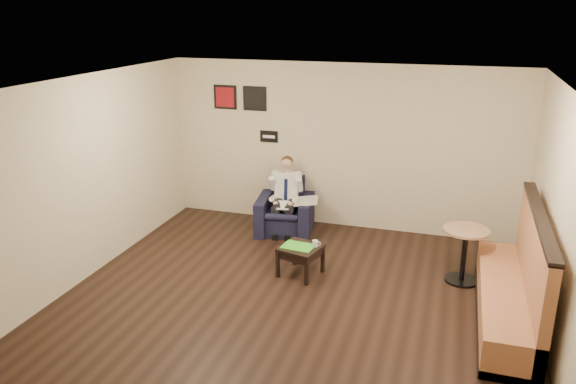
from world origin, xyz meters
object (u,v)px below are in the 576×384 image
(armchair, at_px, (285,207))
(smartphone, at_px, (309,243))
(seated_man, at_px, (284,200))
(coffee_mug, at_px, (315,243))
(cafe_table, at_px, (464,255))
(side_table, at_px, (300,261))
(banquette, at_px, (510,268))
(green_folder, at_px, (298,246))

(armchair, bearing_deg, smartphone, -68.44)
(seated_man, distance_m, coffee_mug, 1.59)
(cafe_table, bearing_deg, side_table, -168.05)
(armchair, height_order, seated_man, seated_man)
(side_table, height_order, banquette, banquette)
(smartphone, relative_size, cafe_table, 0.17)
(seated_man, height_order, green_folder, seated_man)
(coffee_mug, xyz_separation_m, cafe_table, (2.02, 0.40, -0.09))
(banquette, bearing_deg, armchair, 150.74)
(smartphone, bearing_deg, coffee_mug, -7.10)
(side_table, distance_m, cafe_table, 2.27)
(coffee_mug, bearing_deg, cafe_table, 11.19)
(side_table, distance_m, banquette, 2.79)
(armchair, xyz_separation_m, banquette, (3.42, -1.92, 0.24))
(armchair, relative_size, smartphone, 6.77)
(coffee_mug, bearing_deg, seated_man, 123.82)
(green_folder, height_order, coffee_mug, coffee_mug)
(coffee_mug, xyz_separation_m, smartphone, (-0.11, 0.07, -0.04))
(seated_man, xyz_separation_m, side_table, (0.68, -1.38, -0.39))
(banquette, bearing_deg, side_table, 171.22)
(smartphone, bearing_deg, side_table, -97.35)
(banquette, bearing_deg, coffee_mug, 169.03)
(banquette, bearing_deg, smartphone, 168.06)
(side_table, xyz_separation_m, banquette, (2.72, -0.42, 0.47))
(coffee_mug, xyz_separation_m, banquette, (2.52, -0.49, 0.20))
(armchair, distance_m, cafe_table, 3.09)
(side_table, relative_size, banquette, 0.20)
(seated_man, relative_size, cafe_table, 1.55)
(seated_man, bearing_deg, banquette, -36.35)
(green_folder, xyz_separation_m, smartphone, (0.12, 0.15, -0.00))
(seated_man, xyz_separation_m, cafe_table, (2.90, -0.91, -0.21))
(side_table, distance_m, smartphone, 0.27)
(armchair, height_order, coffee_mug, armchair)
(green_folder, height_order, banquette, banquette)
(seated_man, distance_m, side_table, 1.59)
(seated_man, relative_size, green_folder, 2.79)
(seated_man, relative_size, side_table, 2.29)
(armchair, distance_m, green_folder, 1.65)
(side_table, bearing_deg, cafe_table, 11.95)
(side_table, xyz_separation_m, green_folder, (-0.03, -0.01, 0.22))
(banquette, xyz_separation_m, cafe_table, (-0.51, 0.89, -0.29))
(armchair, bearing_deg, seated_man, -90.00)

